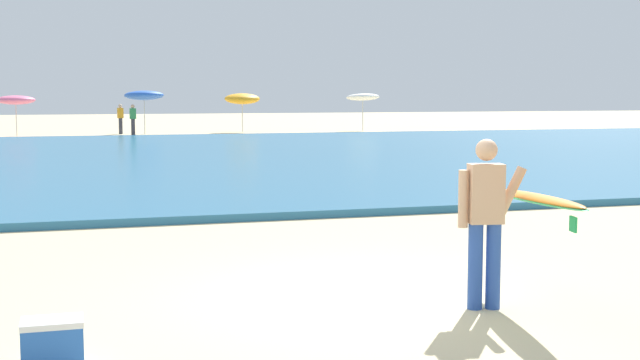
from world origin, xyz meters
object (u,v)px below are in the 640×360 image
object	(u,v)px
beach_umbrella_3	(242,99)
beachgoer_near_row_left	(120,118)
beach_umbrella_1	(16,100)
cooler_box	(53,342)
surfer_with_board	(509,208)
beach_umbrella_4	(363,97)
beach_umbrella_2	(144,95)
beachgoer_near_row_mid	(133,119)

from	to	relation	value
beach_umbrella_3	beachgoer_near_row_left	world-z (taller)	beach_umbrella_3
beach_umbrella_3	beach_umbrella_1	bearing A→B (deg)	-176.26
beach_umbrella_3	cooler_box	bearing A→B (deg)	-103.39
surfer_with_board	beach_umbrella_1	world-z (taller)	beach_umbrella_1
beachgoer_near_row_left	beach_umbrella_4	bearing A→B (deg)	0.31
beach_umbrella_1	beach_umbrella_2	bearing A→B (deg)	1.22
beach_umbrella_2	cooler_box	bearing A→B (deg)	-95.92
surfer_with_board	cooler_box	world-z (taller)	surfer_with_board
beach_umbrella_1	beachgoer_near_row_left	world-z (taller)	beach_umbrella_1
cooler_box	beach_umbrella_1	bearing A→B (deg)	93.50
beachgoer_near_row_left	beach_umbrella_3	bearing A→B (deg)	2.75
beach_umbrella_3	beach_umbrella_4	xyz separation A→B (m)	(6.96, -0.24, 0.08)
beach_umbrella_4	cooler_box	world-z (taller)	beach_umbrella_4
surfer_with_board	beach_umbrella_2	bearing A→B (deg)	90.59
beach_umbrella_4	beachgoer_near_row_mid	world-z (taller)	beach_umbrella_4
cooler_box	beach_umbrella_3	bearing A→B (deg)	76.61
beach_umbrella_4	beachgoer_near_row_mid	distance (m)	13.15
beach_umbrella_3	beachgoer_near_row_mid	xyz separation A→B (m)	(-6.05, -1.78, -1.00)
beach_umbrella_2	beachgoer_near_row_left	world-z (taller)	beach_umbrella_2
beachgoer_near_row_mid	beach_umbrella_3	bearing A→B (deg)	16.41
beach_umbrella_4	beachgoer_near_row_mid	bearing A→B (deg)	-173.25
beach_umbrella_1	beach_umbrella_4	xyz separation A→B (m)	(18.72, 0.53, 0.11)
beachgoer_near_row_left	beach_umbrella_1	bearing A→B (deg)	-174.99
beach_umbrella_1	surfer_with_board	bearing A→B (deg)	-79.90
beachgoer_near_row_mid	cooler_box	distance (m)	37.81
beach_umbrella_1	beach_umbrella_3	bearing A→B (deg)	3.74
beach_umbrella_1	cooler_box	xyz separation A→B (m)	(2.37, -38.67, -1.62)
beach_umbrella_2	cooler_box	world-z (taller)	beach_umbrella_2
beach_umbrella_3	beachgoer_near_row_left	size ratio (longest dim) A/B	1.38
beachgoer_near_row_left	beachgoer_near_row_mid	world-z (taller)	same
beachgoer_near_row_mid	cooler_box	xyz separation A→B (m)	(-3.34, -37.65, -0.66)
surfer_with_board	beachgoer_near_row_left	size ratio (longest dim) A/B	1.64
beach_umbrella_4	cooler_box	distance (m)	42.50
surfer_with_board	beach_umbrella_2	distance (m)	38.25
beachgoer_near_row_left	beachgoer_near_row_mid	size ratio (longest dim) A/B	1.00
cooler_box	beach_umbrella_2	bearing A→B (deg)	84.08
beach_umbrella_1	beachgoer_near_row_mid	xyz separation A→B (m)	(5.70, -1.01, -0.96)
beach_umbrella_1	beachgoer_near_row_mid	world-z (taller)	beach_umbrella_1
surfer_with_board	beach_umbrella_1	distance (m)	38.70
beach_umbrella_2	beach_umbrella_4	xyz separation A→B (m)	(12.33, 0.39, -0.11)
surfer_with_board	beach_umbrella_4	world-z (taller)	beach_umbrella_4
beach_umbrella_2	beach_umbrella_3	bearing A→B (deg)	6.73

